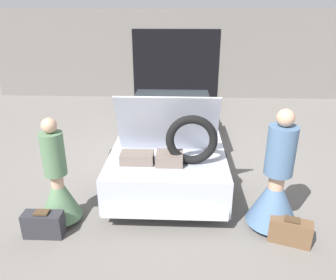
{
  "coord_description": "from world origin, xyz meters",
  "views": [
    {
      "loc": [
        0.21,
        -6.19,
        2.88
      ],
      "look_at": [
        0.0,
        -1.35,
        0.89
      ],
      "focal_mm": 35.0,
      "sensor_mm": 36.0,
      "label": 1
    }
  ],
  "objects_px": {
    "person_right": "(275,188)",
    "suitcase_beside_left_person": "(44,224)",
    "car": "(171,131)",
    "suitcase_beside_right_person": "(290,231)",
    "person_left": "(58,187)"
  },
  "relations": [
    {
      "from": "person_right",
      "to": "suitcase_beside_left_person",
      "type": "relative_size",
      "value": 3.28
    },
    {
      "from": "car",
      "to": "person_right",
      "type": "xyz_separation_m",
      "value": [
        1.48,
        -2.31,
        0.07
      ]
    },
    {
      "from": "car",
      "to": "person_right",
      "type": "distance_m",
      "value": 2.75
    },
    {
      "from": "person_right",
      "to": "suitcase_beside_left_person",
      "type": "xyz_separation_m",
      "value": [
        -3.09,
        -0.34,
        -0.43
      ]
    },
    {
      "from": "suitcase_beside_left_person",
      "to": "suitcase_beside_right_person",
      "type": "xyz_separation_m",
      "value": [
        3.25,
        -0.0,
        -0.01
      ]
    },
    {
      "from": "suitcase_beside_right_person",
      "to": "person_right",
      "type": "bearing_deg",
      "value": 114.74
    },
    {
      "from": "car",
      "to": "person_right",
      "type": "height_order",
      "value": "person_right"
    },
    {
      "from": "person_left",
      "to": "person_right",
      "type": "xyz_separation_m",
      "value": [
        2.97,
        -0.01,
        0.05
      ]
    },
    {
      "from": "person_right",
      "to": "suitcase_beside_right_person",
      "type": "bearing_deg",
      "value": -158.78
    },
    {
      "from": "person_left",
      "to": "person_right",
      "type": "bearing_deg",
      "value": 75.29
    },
    {
      "from": "person_left",
      "to": "suitcase_beside_right_person",
      "type": "xyz_separation_m",
      "value": [
        3.13,
        -0.34,
        -0.38
      ]
    },
    {
      "from": "car",
      "to": "person_right",
      "type": "bearing_deg",
      "value": -57.34
    },
    {
      "from": "person_left",
      "to": "suitcase_beside_left_person",
      "type": "relative_size",
      "value": 2.97
    },
    {
      "from": "suitcase_beside_left_person",
      "to": "suitcase_beside_right_person",
      "type": "relative_size",
      "value": 0.93
    },
    {
      "from": "car",
      "to": "person_left",
      "type": "distance_m",
      "value": 2.75
    }
  ]
}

